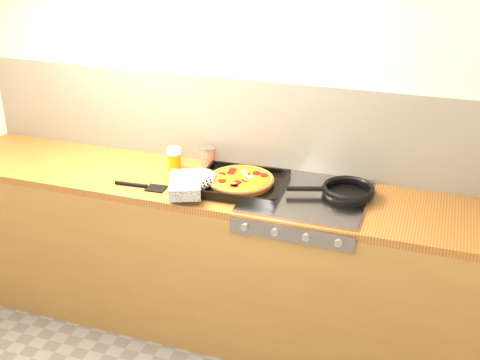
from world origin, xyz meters
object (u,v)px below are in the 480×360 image
at_px(tomato_can, 208,157).
at_px(pizza_on_tray, 226,181).
at_px(frying_pan, 347,191).
at_px(juice_glass, 174,159).

bearing_deg(tomato_can, pizza_on_tray, -51.47).
relative_size(pizza_on_tray, frying_pan, 1.27).
height_order(tomato_can, juice_glass, juice_glass).
relative_size(frying_pan, juice_glass, 3.56).
bearing_deg(juice_glass, pizza_on_tray, -22.00).
height_order(pizza_on_tray, juice_glass, juice_glass).
distance_m(pizza_on_tray, tomato_can, 0.32).
distance_m(pizza_on_tray, frying_pan, 0.62).
height_order(frying_pan, juice_glass, juice_glass).
xyz_separation_m(tomato_can, juice_glass, (-0.16, -0.11, 0.01)).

